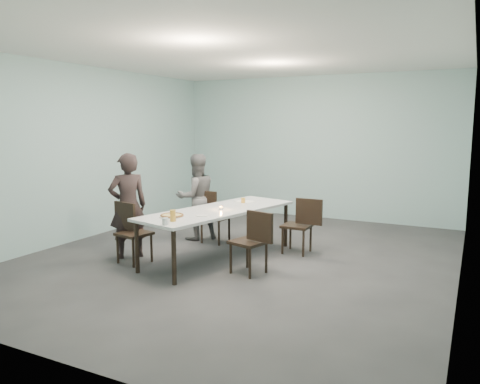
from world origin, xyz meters
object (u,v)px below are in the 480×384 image
at_px(table, 218,213).
at_px(diner_far, 196,197).
at_px(chair_near_left, 130,228).
at_px(chair_far_left, 211,213).
at_px(tealight, 221,208).
at_px(water_tumbler, 165,222).
at_px(pizza, 172,216).
at_px(diner_near, 128,206).
at_px(chair_far_right, 302,222).
at_px(chair_near_right, 253,238).
at_px(beer_glass, 173,216).
at_px(amber_tumbler, 243,200).
at_px(side_plate, 202,215).

height_order(table, diner_far, diner_far).
bearing_deg(chair_near_left, chair_far_left, 83.62).
xyz_separation_m(chair_near_left, tealight, (1.12, 0.70, 0.27)).
height_order(chair_far_left, diner_far, diner_far).
relative_size(chair_near_left, water_tumbler, 9.67).
distance_m(table, pizza, 0.85).
bearing_deg(diner_far, pizza, 57.10).
height_order(table, diner_near, diner_near).
relative_size(chair_far_right, diner_far, 0.58).
height_order(table, chair_near_right, chair_near_right).
relative_size(table, pizza, 8.05).
bearing_deg(chair_far_right, diner_far, -1.29).
relative_size(pizza, beer_glass, 2.27).
height_order(diner_near, amber_tumbler, diner_near).
bearing_deg(side_plate, chair_near_right, 7.18).
xyz_separation_m(table, chair_far_left, (-0.60, 0.82, -0.19)).
distance_m(diner_near, beer_glass, 1.24).
distance_m(table, amber_tumbler, 0.68).
distance_m(chair_near_left, tealight, 1.35).
bearing_deg(chair_far_right, side_plate, 54.98).
distance_m(table, chair_far_left, 1.04).
xyz_separation_m(chair_near_left, beer_glass, (0.96, -0.30, 0.32)).
bearing_deg(chair_near_right, side_plate, 22.21).
bearing_deg(diner_far, tealight, 83.23).
distance_m(chair_far_left, chair_near_right, 1.88).
distance_m(pizza, side_plate, 0.41).
xyz_separation_m(diner_near, diner_far, (0.30, 1.43, -0.04)).
bearing_deg(chair_far_left, chair_far_right, 1.55).
bearing_deg(beer_glass, side_plate, 72.95).
xyz_separation_m(diner_far, tealight, (0.99, -0.90, 0.03)).
xyz_separation_m(chair_far_left, water_tumbler, (0.56, -2.08, 0.29)).
height_order(chair_near_left, chair_far_left, same).
relative_size(water_tumbler, amber_tumbler, 1.12).
height_order(water_tumbler, tealight, water_tumbler).
distance_m(beer_glass, amber_tumbler, 1.70).
distance_m(chair_far_right, diner_near, 2.66).
bearing_deg(amber_tumbler, chair_far_left, 167.24).
xyz_separation_m(chair_far_left, amber_tumbler, (0.68, -0.15, 0.29)).
xyz_separation_m(chair_near_left, diner_far, (0.13, 1.60, 0.24)).
distance_m(table, chair_near_right, 0.93).
height_order(chair_far_left, chair_near_right, same).
bearing_deg(beer_glass, pizza, 127.67).
distance_m(chair_far_left, diner_near, 1.54).
distance_m(diner_far, beer_glass, 2.08).
xyz_separation_m(chair_near_left, side_plate, (1.11, 0.19, 0.25)).
distance_m(table, tealight, 0.11).
bearing_deg(chair_far_right, beer_glass, 59.20).
xyz_separation_m(chair_far_right, tealight, (-0.96, -0.85, 0.27)).
height_order(table, beer_glass, beer_glass).
relative_size(chair_near_left, chair_far_right, 1.00).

